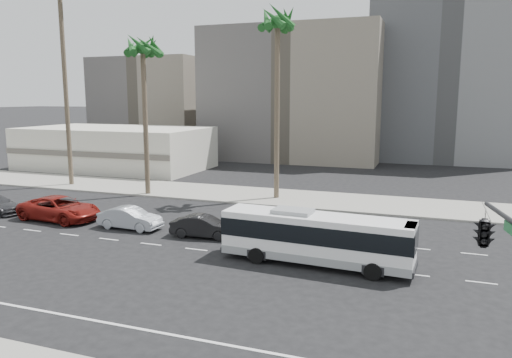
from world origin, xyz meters
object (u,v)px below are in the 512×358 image
at_px(car_b, 130,218).
at_px(car_c, 60,208).
at_px(city_bus, 316,237).
at_px(palm_near, 278,26).
at_px(car_a, 204,226).
at_px(traffic_signal, 488,238).
at_px(palm_mid, 143,51).

xyz_separation_m(car_b, car_c, (-6.05, 0.27, 0.13)).
distance_m(city_bus, palm_near, 21.03).
bearing_deg(car_a, traffic_signal, -135.40).
relative_size(car_c, traffic_signal, 1.03).
relative_size(traffic_signal, palm_mid, 0.42).
bearing_deg(car_b, palm_mid, 27.85).
relative_size(car_c, palm_mid, 0.44).
bearing_deg(car_b, car_a, -89.74).
xyz_separation_m(city_bus, car_b, (-13.21, 2.74, -0.78)).
distance_m(car_b, traffic_signal, 24.24).
height_order(city_bus, palm_near, palm_near).
distance_m(city_bus, car_b, 13.51).
height_order(car_b, palm_mid, palm_mid).
bearing_deg(palm_mid, car_b, -63.66).
bearing_deg(city_bus, car_c, 174.57).
bearing_deg(city_bus, car_b, 171.75).
bearing_deg(palm_mid, city_bus, -35.34).
bearing_deg(car_b, palm_near, -25.45).
bearing_deg(palm_near, city_bus, -65.50).
height_order(car_b, car_c, car_c).
xyz_separation_m(car_a, palm_mid, (-10.56, 10.33, 11.86)).
distance_m(city_bus, palm_mid, 24.97).
bearing_deg(city_bus, traffic_signal, -51.95).
height_order(city_bus, palm_mid, palm_mid).
xyz_separation_m(city_bus, car_a, (-7.71, 2.62, -0.81)).
distance_m(traffic_signal, palm_mid, 34.98).
xyz_separation_m(traffic_signal, palm_mid, (-25.21, 23.02, 7.62)).
bearing_deg(city_bus, palm_near, 117.97).
relative_size(car_b, palm_mid, 0.31).
distance_m(car_c, palm_mid, 15.38).
bearing_deg(car_c, palm_near, -41.12).
relative_size(car_b, palm_near, 0.28).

